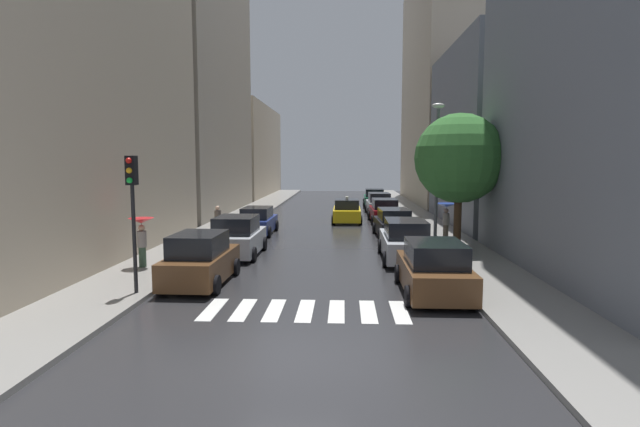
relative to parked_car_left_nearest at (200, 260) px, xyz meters
name	(u,v)px	position (x,y,z in m)	size (l,w,h in m)	color
ground_plane	(328,223)	(3.89, 17.61, -0.86)	(28.00, 72.00, 0.04)	#27272A
sidewalk_left	(236,221)	(-2.61, 17.61, -0.77)	(3.00, 72.00, 0.15)	gray
sidewalk_right	(422,222)	(10.39, 17.61, -0.77)	(3.00, 72.00, 0.15)	gray
crosswalk_stripes	(305,311)	(3.89, -2.93, -0.84)	(5.85, 2.20, 0.01)	silver
building_left_near	(51,72)	(-7.11, 3.63, 7.09)	(6.00, 19.78, 15.86)	#B2A38C
building_left_mid	(193,85)	(-7.11, 23.33, 9.45)	(6.00, 17.85, 20.59)	#9E9384
building_left_far	(245,152)	(-7.11, 44.18, 4.53)	(6.00, 21.47, 10.74)	#B2A38C
building_right_mid	(495,137)	(14.89, 16.93, 5.02)	(6.00, 13.97, 11.72)	slate
building_right_far	(443,89)	(14.89, 34.80, 10.59)	(6.00, 20.12, 22.87)	#B2A38C
parked_car_left_nearest	(200,260)	(0.00, 0.00, 0.00)	(2.09, 4.20, 1.82)	brown
parked_car_left_second	(237,237)	(0.17, 5.26, 0.00)	(2.19, 4.23, 1.82)	#B2B7BF
parked_car_left_third	(258,221)	(-0.06, 11.95, -0.09)	(2.03, 4.18, 1.60)	navy
parked_car_right_nearest	(434,270)	(7.89, -0.97, -0.03)	(2.17, 4.45, 1.74)	brown
parked_car_right_second	(405,241)	(7.65, 4.65, -0.02)	(2.15, 4.72, 1.77)	#B2B7BF
parked_car_right_third	(393,224)	(7.77, 11.18, -0.08)	(2.17, 4.48, 1.62)	black
parked_car_right_fourth	(384,211)	(7.80, 17.93, -0.07)	(2.12, 4.39, 1.66)	maroon
parked_car_right_fifth	(379,204)	(7.79, 23.27, -0.04)	(2.12, 4.35, 1.73)	#B2B7BF
parked_car_right_sixth	(374,198)	(7.81, 29.76, -0.05)	(2.14, 4.74, 1.69)	#0C4C2D
taxi_midroad	(347,211)	(5.20, 17.92, -0.08)	(2.08, 4.32, 1.81)	yellow
pedestrian_foreground	(142,232)	(-2.88, 2.02, 0.70)	(0.96, 0.96, 1.93)	#38513D
pedestrian_near_tree	(218,220)	(-2.00, 10.35, 0.17)	(0.36, 0.36, 1.66)	brown
pedestrian_by_kerb	(446,212)	(10.35, 9.47, 0.78)	(1.17, 1.17, 1.92)	brown
street_tree_right	(459,158)	(10.41, 7.08, 3.55)	(4.22, 4.22, 6.37)	#513823
traffic_light_left_corner	(132,194)	(-1.56, -1.77, 2.44)	(0.30, 0.42, 4.30)	black
lamp_post_right	(437,164)	(9.44, 7.49, 3.27)	(0.60, 0.28, 6.87)	#595B60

